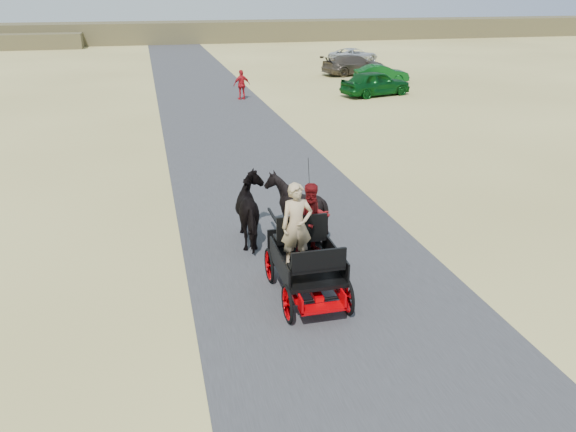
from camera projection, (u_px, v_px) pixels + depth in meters
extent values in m
plane|color=tan|center=(323.00, 279.00, 12.69)|extent=(140.00, 140.00, 0.00)
cube|color=#38383A|center=(323.00, 279.00, 12.69)|extent=(6.00, 140.00, 0.01)
cube|color=brown|center=(172.00, 32.00, 68.01)|extent=(140.00, 6.00, 2.40)
imported|color=black|center=(254.00, 211.00, 14.31)|extent=(0.91, 2.01, 1.70)
imported|color=black|center=(296.00, 207.00, 14.55)|extent=(1.37, 1.54, 1.70)
imported|color=tan|center=(297.00, 226.00, 11.44)|extent=(0.66, 0.43, 1.80)
imported|color=#660C0F|center=(313.00, 218.00, 12.09)|extent=(0.77, 0.60, 1.58)
imported|color=red|center=(242.00, 85.00, 32.96)|extent=(1.07, 0.59, 1.73)
imported|color=#0C4C19|center=(376.00, 83.00, 34.23)|extent=(4.74, 2.86, 1.51)
imported|color=#0C4C19|center=(381.00, 74.00, 39.04)|extent=(3.82, 1.65, 1.22)
imported|color=brown|center=(354.00, 65.00, 42.62)|extent=(5.39, 3.04, 1.47)
imported|color=silver|center=(354.00, 55.00, 49.43)|extent=(5.09, 3.74, 1.28)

